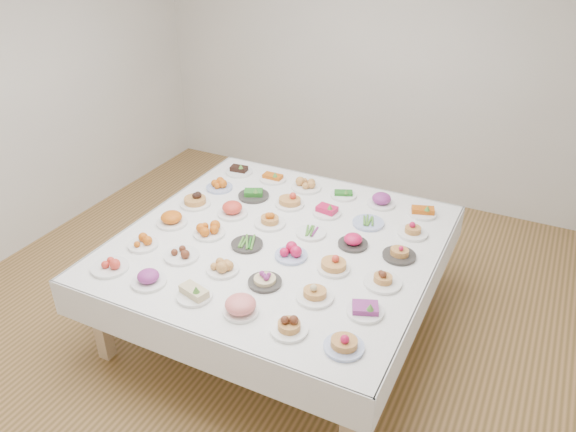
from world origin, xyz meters
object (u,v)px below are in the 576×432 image
at_px(dish_0, 109,263).
at_px(dish_18, 195,197).
at_px(display_table, 279,247).
at_px(dish_35, 423,210).

bearing_deg(dish_0, dish_18, 90.00).
relative_size(display_table, dish_35, 10.27).
bearing_deg(dish_0, dish_35, 44.55).
height_order(display_table, dish_18, dish_18).
height_order(display_table, dish_35, dish_35).
relative_size(display_table, dish_0, 9.08).
relative_size(display_table, dish_18, 9.25).
bearing_deg(dish_35, dish_0, -135.45).
height_order(dish_0, dish_35, dish_0).
bearing_deg(dish_0, display_table, 44.36).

